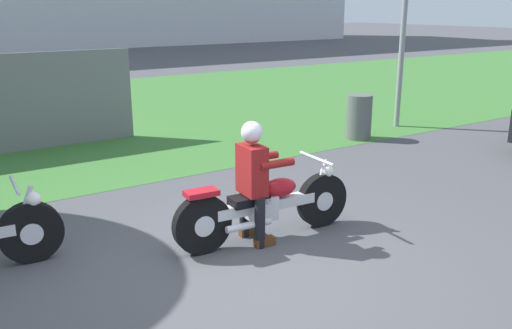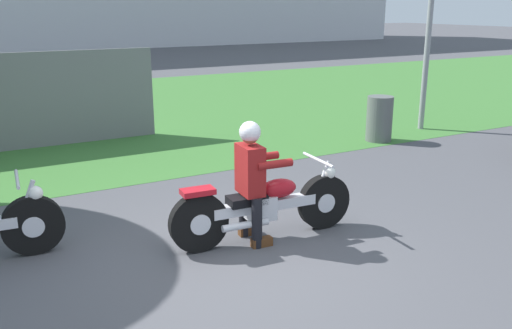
{
  "view_description": "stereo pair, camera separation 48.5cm",
  "coord_description": "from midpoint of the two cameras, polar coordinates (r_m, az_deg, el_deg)",
  "views": [
    {
      "loc": [
        -2.71,
        -4.42,
        2.62
      ],
      "look_at": [
        0.67,
        0.65,
        0.85
      ],
      "focal_mm": 38.51,
      "sensor_mm": 36.0,
      "label": 1
    },
    {
      "loc": [
        -2.3,
        -4.68,
        2.62
      ],
      "look_at": [
        0.67,
        0.65,
        0.85
      ],
      "focal_mm": 38.51,
      "sensor_mm": 36.0,
      "label": 2
    }
  ],
  "objects": [
    {
      "name": "ground",
      "position": [
        5.82,
        -4.39,
        -10.62
      ],
      "size": [
        120.0,
        120.0,
        0.0
      ],
      "primitive_type": "plane",
      "color": "#4C4C51"
    },
    {
      "name": "grass_verge",
      "position": [
        14.13,
        -22.91,
        4.27
      ],
      "size": [
        60.0,
        12.0,
        0.01
      ],
      "primitive_type": "cube",
      "color": "#3D7533",
      "rests_on": "ground"
    },
    {
      "name": "motorcycle_lead",
      "position": [
        6.32,
        -1.13,
        -4.35
      ],
      "size": [
        2.26,
        0.66,
        0.89
      ],
      "rotation": [
        0.0,
        0.0,
        -0.07
      ],
      "color": "black",
      "rests_on": "ground"
    },
    {
      "name": "rider_lead",
      "position": [
        6.11,
        -2.55,
        -0.89
      ],
      "size": [
        0.57,
        0.49,
        1.41
      ],
      "rotation": [
        0.0,
        0.0,
        -0.07
      ],
      "color": "black",
      "rests_on": "ground"
    },
    {
      "name": "trash_can",
      "position": [
        11.26,
        9.43,
        4.88
      ],
      "size": [
        0.51,
        0.51,
        0.9
      ],
      "primitive_type": "cylinder",
      "color": "#595E5B",
      "rests_on": "ground"
    }
  ]
}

